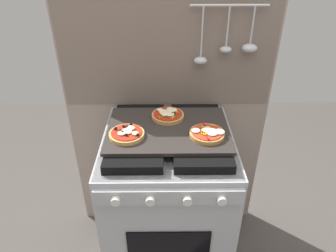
{
  "coord_description": "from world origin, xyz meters",
  "views": [
    {
      "loc": [
        -0.01,
        -1.17,
        1.66
      ],
      "look_at": [
        0.0,
        0.0,
        0.93
      ],
      "focal_mm": 33.28,
      "sensor_mm": 36.0,
      "label": 1
    }
  ],
  "objects_px": {
    "baking_tray": "(168,129)",
    "pizza_right": "(207,133)",
    "pizza_left": "(127,134)",
    "pizza_center": "(168,115)",
    "stove": "(168,203)"
  },
  "relations": [
    {
      "from": "baking_tray",
      "to": "pizza_left",
      "type": "bearing_deg",
      "value": -159.9
    },
    {
      "from": "pizza_left",
      "to": "pizza_center",
      "type": "xyz_separation_m",
      "value": [
        0.18,
        0.16,
        0.0
      ]
    },
    {
      "from": "stove",
      "to": "pizza_center",
      "type": "relative_size",
      "value": 5.96
    },
    {
      "from": "stove",
      "to": "pizza_center",
      "type": "xyz_separation_m",
      "value": [
        0.0,
        0.1,
        0.48
      ]
    },
    {
      "from": "pizza_right",
      "to": "baking_tray",
      "type": "bearing_deg",
      "value": 158.75
    },
    {
      "from": "pizza_right",
      "to": "pizza_center",
      "type": "distance_m",
      "value": 0.23
    },
    {
      "from": "baking_tray",
      "to": "pizza_right",
      "type": "xyz_separation_m",
      "value": [
        0.17,
        -0.07,
        0.02
      ]
    },
    {
      "from": "stove",
      "to": "baking_tray",
      "type": "xyz_separation_m",
      "value": [
        0.0,
        0.0,
        0.46
      ]
    },
    {
      "from": "pizza_left",
      "to": "pizza_center",
      "type": "bearing_deg",
      "value": 41.53
    },
    {
      "from": "pizza_left",
      "to": "pizza_center",
      "type": "distance_m",
      "value": 0.24
    },
    {
      "from": "baking_tray",
      "to": "pizza_right",
      "type": "distance_m",
      "value": 0.18
    },
    {
      "from": "baking_tray",
      "to": "pizza_center",
      "type": "bearing_deg",
      "value": 88.35
    },
    {
      "from": "stove",
      "to": "pizza_right",
      "type": "relative_size",
      "value": 5.96
    },
    {
      "from": "baking_tray",
      "to": "pizza_center",
      "type": "distance_m",
      "value": 0.1
    },
    {
      "from": "pizza_left",
      "to": "pizza_right",
      "type": "height_order",
      "value": "pizza_left"
    }
  ]
}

